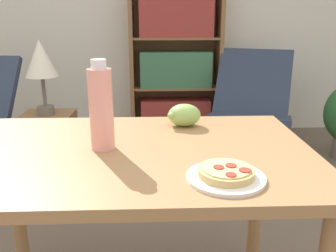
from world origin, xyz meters
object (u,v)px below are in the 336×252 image
object	(u,v)px
grape_bunch	(184,115)
table_lamp	(41,62)
drink_bottle	(101,108)
lounge_chair_far	(249,122)
pizza_on_plate	(226,174)
bookshelf	(176,67)
side_table	(50,151)

from	to	relation	value
grape_bunch	table_lamp	size ratio (longest dim) A/B	0.27
drink_bottle	lounge_chair_far	distance (m)	2.13
pizza_on_plate	bookshelf	bearing A→B (deg)	89.57
pizza_on_plate	side_table	size ratio (longest dim) A/B	0.41
drink_bottle	table_lamp	size ratio (longest dim) A/B	0.59
grape_bunch	bookshelf	size ratio (longest dim) A/B	0.09
lounge_chair_far	side_table	size ratio (longest dim) A/B	1.77
drink_bottle	bookshelf	distance (m)	2.38
drink_bottle	grape_bunch	bearing A→B (deg)	39.65
pizza_on_plate	drink_bottle	distance (m)	0.45
bookshelf	table_lamp	distance (m)	1.46
table_lamp	drink_bottle	bearing A→B (deg)	-65.58
pizza_on_plate	drink_bottle	world-z (taller)	drink_bottle
lounge_chair_far	table_lamp	bearing A→B (deg)	-139.54
pizza_on_plate	bookshelf	size ratio (longest dim) A/B	0.15
table_lamp	side_table	bearing A→B (deg)	90.00
grape_bunch	bookshelf	xyz separation A→B (m)	(0.09, 2.10, -0.11)
grape_bunch	drink_bottle	distance (m)	0.39
side_table	table_lamp	xyz separation A→B (m)	(0.00, -0.00, 0.62)
bookshelf	lounge_chair_far	bearing A→B (deg)	-42.07
drink_bottle	bookshelf	size ratio (longest dim) A/B	0.20
drink_bottle	table_lamp	distance (m)	1.36
drink_bottle	pizza_on_plate	bearing A→B (deg)	-34.25
lounge_chair_far	table_lamp	distance (m)	1.75
lounge_chair_far	pizza_on_plate	bearing A→B (deg)	-86.37
pizza_on_plate	bookshelf	world-z (taller)	bookshelf
bookshelf	table_lamp	size ratio (longest dim) A/B	2.92
lounge_chair_far	table_lamp	world-z (taller)	table_lamp
pizza_on_plate	grape_bunch	distance (m)	0.49
grape_bunch	table_lamp	distance (m)	1.31
drink_bottle	side_table	bearing A→B (deg)	114.42
lounge_chair_far	bookshelf	size ratio (longest dim) A/B	0.64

